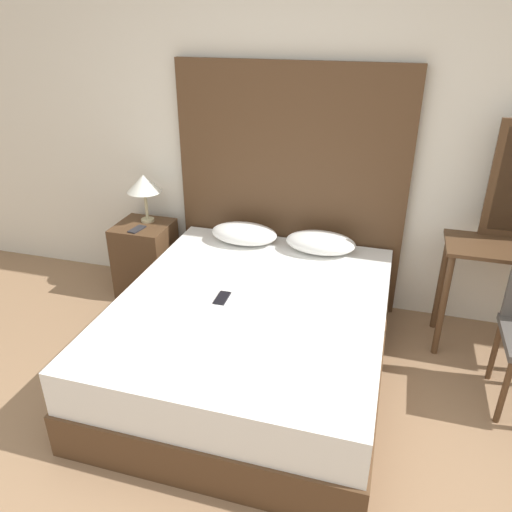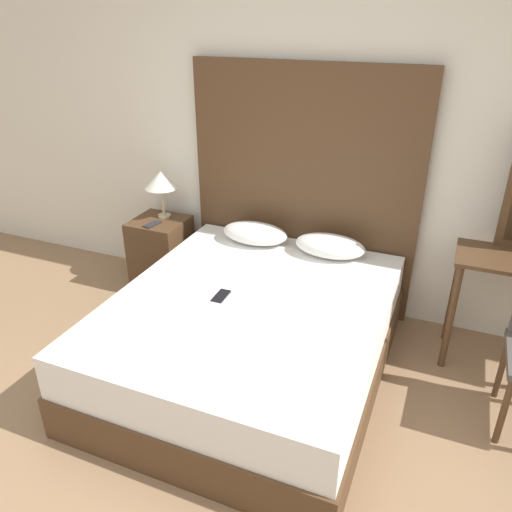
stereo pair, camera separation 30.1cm
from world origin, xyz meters
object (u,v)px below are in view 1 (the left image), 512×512
(nightstand, at_px, (146,258))
(phone_on_nightstand, at_px, (137,229))
(phone_on_bed, at_px, (222,298))
(table_lamp, at_px, (144,184))
(bed, at_px, (252,336))

(nightstand, xyz_separation_m, phone_on_nightstand, (0.01, -0.10, 0.30))
(phone_on_bed, height_order, table_lamp, table_lamp)
(bed, xyz_separation_m, nightstand, (-1.13, 0.75, 0.03))
(nightstand, distance_m, phone_on_nightstand, 0.32)
(phone_on_bed, bearing_deg, phone_on_nightstand, 143.78)
(nightstand, height_order, table_lamp, table_lamp)
(nightstand, relative_size, phone_on_nightstand, 3.76)
(table_lamp, xyz_separation_m, phone_on_nightstand, (0.00, -0.18, -0.30))
(bed, relative_size, nightstand, 3.24)
(table_lamp, relative_size, phone_on_nightstand, 2.43)
(phone_on_bed, height_order, phone_on_nightstand, phone_on_nightstand)
(nightstand, relative_size, table_lamp, 1.55)
(nightstand, bearing_deg, phone_on_bed, -39.80)
(table_lamp, distance_m, phone_on_nightstand, 0.36)
(phone_on_bed, bearing_deg, bed, 13.28)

